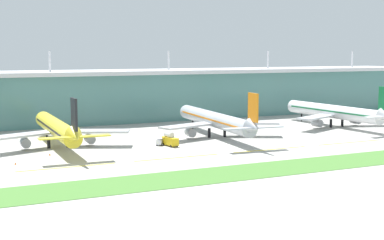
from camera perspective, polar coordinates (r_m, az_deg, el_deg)
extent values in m
plane|color=#A8A59E|center=(186.85, 9.66, -3.16)|extent=(600.00, 600.00, 0.00)
cube|color=slate|center=(276.06, -2.81, 2.44)|extent=(280.00, 28.00, 21.93)
cube|color=silver|center=(275.40, -2.83, 4.91)|extent=(288.00, 34.00, 1.80)
cylinder|color=silver|center=(253.29, -14.15, 5.76)|extent=(0.90, 0.90, 9.00)
cylinder|color=silver|center=(270.11, -2.37, 6.02)|extent=(0.90, 0.90, 9.00)
cylinder|color=silver|center=(296.71, 7.67, 6.04)|extent=(0.90, 0.90, 9.00)
cylinder|color=silver|center=(330.74, 15.86, 5.92)|extent=(0.90, 0.90, 9.00)
cylinder|color=yellow|center=(198.81, -13.52, -0.76)|extent=(7.84, 56.17, 5.80)
cone|color=yellow|center=(228.20, -14.84, 0.17)|extent=(5.65, 4.20, 5.51)
cone|color=yellow|center=(168.48, -11.68, -1.64)|extent=(5.17, 6.80, 5.72)
cube|color=black|center=(168.63, -11.81, 0.57)|extent=(0.93, 6.42, 9.50)
cube|color=yellow|center=(167.98, -13.55, -1.79)|extent=(10.11, 3.56, 0.36)
cube|color=yellow|center=(170.18, -9.91, -1.59)|extent=(10.11, 3.56, 0.36)
cube|color=#B7BABF|center=(192.94, -16.79, -1.48)|extent=(24.88, 14.57, 0.70)
cylinder|color=gray|center=(194.91, -16.46, -2.22)|extent=(3.36, 4.61, 3.20)
cube|color=#B7BABF|center=(197.11, -9.85, -1.11)|extent=(24.69, 16.00, 0.70)
cylinder|color=gray|center=(198.62, -10.27, -1.88)|extent=(3.36, 4.61, 3.20)
cylinder|color=black|center=(219.97, -14.45, -1.30)|extent=(0.70, 0.70, 3.60)
cylinder|color=black|center=(196.02, -14.25, -2.27)|extent=(1.10, 1.10, 3.60)
cylinder|color=black|center=(197.13, -12.41, -2.17)|extent=(1.10, 1.10, 3.60)
cube|color=black|center=(198.76, -13.52, -0.64)|extent=(7.67, 50.58, 0.60)
cylinder|color=#ADB2BC|center=(217.00, 2.23, 0.06)|extent=(11.16, 62.23, 5.80)
cone|color=#ADB2BC|center=(247.53, -0.73, 0.90)|extent=(5.84, 4.46, 5.51)
cone|color=#ADB2BC|center=(186.25, 6.30, -0.74)|extent=(5.49, 7.03, 5.72)
cube|color=orange|center=(186.40, 6.18, 1.26)|extent=(1.25, 6.44, 9.50)
cube|color=#ADB2BC|center=(184.32, 4.70, -0.86)|extent=(10.24, 4.06, 0.36)
cube|color=#ADB2BC|center=(189.25, 7.71, -0.70)|extent=(10.24, 4.06, 0.36)
cube|color=#B7BABF|center=(208.69, -0.33, -0.57)|extent=(24.94, 13.52, 0.70)
cylinder|color=gray|center=(210.83, -0.16, -1.26)|extent=(3.58, 4.76, 3.20)
cube|color=#B7BABF|center=(218.11, 5.59, -0.28)|extent=(24.47, 16.95, 0.70)
cylinder|color=gray|center=(219.24, 5.13, -0.98)|extent=(3.58, 4.76, 3.20)
cylinder|color=black|center=(238.99, 0.07, -0.44)|extent=(0.70, 0.70, 3.60)
cylinder|color=black|center=(213.64, 1.75, -1.32)|extent=(1.10, 1.10, 3.60)
cylinder|color=black|center=(216.14, 3.32, -1.23)|extent=(1.10, 1.10, 3.60)
cube|color=orange|center=(216.95, 2.23, 0.16)|extent=(10.67, 56.06, 0.60)
cylinder|color=silver|center=(253.57, 13.96, 0.84)|extent=(7.78, 55.83, 5.80)
cone|color=silver|center=(276.45, 9.86, 1.43)|extent=(5.65, 4.19, 5.51)
cube|color=silver|center=(227.88, 17.99, 0.30)|extent=(10.11, 3.56, 0.36)
cube|color=#B7BABF|center=(242.57, 12.52, 0.31)|extent=(24.69, 15.99, 0.70)
cylinder|color=gray|center=(244.76, 12.50, -0.29)|extent=(3.36, 4.61, 3.20)
cube|color=#B7BABF|center=(258.63, 16.59, 0.58)|extent=(24.88, 14.58, 0.70)
cylinder|color=gray|center=(259.14, 16.16, -0.01)|extent=(3.36, 4.61, 3.20)
cylinder|color=black|center=(269.93, 10.99, 0.27)|extent=(0.70, 0.70, 3.60)
cylinder|color=black|center=(249.76, 13.84, -0.33)|extent=(1.10, 1.10, 3.60)
cylinder|color=black|center=(254.02, 14.92, -0.24)|extent=(1.10, 1.10, 3.60)
cube|color=#146B38|center=(253.53, 13.96, 0.93)|extent=(7.63, 50.27, 0.60)
cube|color=yellow|center=(163.04, -12.52, -4.69)|extent=(28.00, 0.70, 0.04)
cube|color=yellow|center=(173.67, -1.51, -3.82)|extent=(28.00, 0.70, 0.04)
cube|color=yellow|center=(189.87, 7.91, -2.96)|extent=(28.00, 0.70, 0.04)
cube|color=yellow|center=(210.37, 15.66, -2.19)|extent=(28.00, 0.70, 0.04)
cube|color=#477A33|center=(170.47, 13.73, -4.21)|extent=(300.00, 18.00, 0.10)
cube|color=gold|center=(194.69, -2.21, -2.14)|extent=(3.55, 7.48, 2.60)
cylinder|color=silver|center=(195.04, -2.33, -1.47)|extent=(2.52, 4.23, 2.00)
cylinder|color=black|center=(193.38, -1.52, -2.59)|extent=(0.47, 0.94, 0.90)
cylinder|color=black|center=(192.17, -2.12, -2.65)|extent=(0.47, 0.94, 0.90)
cylinder|color=black|center=(197.62, -2.29, -2.39)|extent=(0.47, 0.94, 0.90)
cylinder|color=black|center=(196.44, -2.88, -2.45)|extent=(0.47, 0.94, 0.90)
cube|color=silver|center=(196.71, -3.24, -2.20)|extent=(3.67, 3.93, 1.60)
cube|color=silver|center=(196.54, -3.24, -1.87)|extent=(3.44, 3.65, 0.16)
cylinder|color=black|center=(198.26, -3.36, -2.37)|extent=(0.84, 0.92, 0.90)
cylinder|color=black|center=(197.80, -2.91, -2.38)|extent=(0.84, 0.92, 0.90)
cylinder|color=black|center=(195.88, -3.57, -2.48)|extent=(0.84, 0.92, 0.90)
cylinder|color=black|center=(195.42, -3.12, -2.50)|extent=(0.84, 0.92, 0.90)
cone|color=orange|center=(182.95, -14.15, -3.38)|extent=(0.56, 0.56, 0.70)
cone|color=orange|center=(170.83, -17.38, -4.20)|extent=(0.56, 0.56, 0.70)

